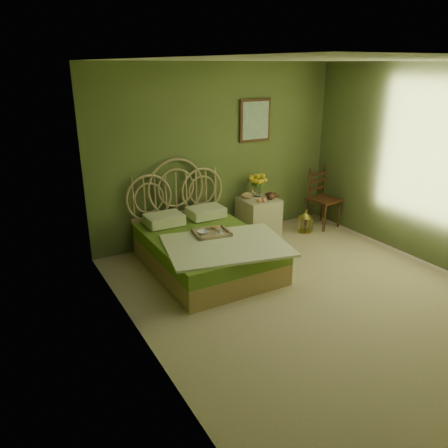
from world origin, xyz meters
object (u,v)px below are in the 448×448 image
bed (205,247)px  nightstand (258,213)px  chair (321,194)px  birdcage (305,222)px

bed → nightstand: 1.42m
bed → chair: size_ratio=2.15×
bed → birdcage: (1.99, 0.36, -0.12)m
bed → nightstand: bed is taller
birdcage → chair: bearing=19.1°
bed → chair: bed is taller
bed → nightstand: bearing=26.8°
nightstand → birdcage: nightstand is taller
nightstand → chair: 1.18m
bed → chair: 2.49m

